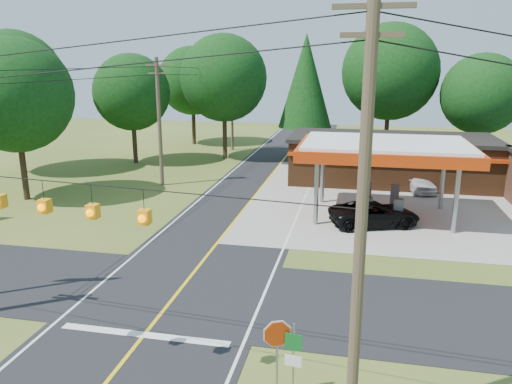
% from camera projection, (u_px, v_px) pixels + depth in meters
% --- Properties ---
extents(ground, '(120.00, 120.00, 0.00)m').
position_uv_depth(ground, '(178.00, 292.00, 21.67)').
color(ground, '#42581F').
rests_on(ground, ground).
extents(main_highway, '(8.00, 120.00, 0.02)m').
position_uv_depth(main_highway, '(178.00, 292.00, 21.67)').
color(main_highway, black).
rests_on(main_highway, ground).
extents(cross_road, '(70.00, 7.00, 0.02)m').
position_uv_depth(cross_road, '(178.00, 292.00, 21.67)').
color(cross_road, black).
rests_on(cross_road, ground).
extents(lane_center_yellow, '(0.15, 110.00, 0.00)m').
position_uv_depth(lane_center_yellow, '(178.00, 292.00, 21.67)').
color(lane_center_yellow, yellow).
rests_on(lane_center_yellow, main_highway).
extents(gas_canopy, '(10.60, 7.40, 4.88)m').
position_uv_depth(gas_canopy, '(385.00, 151.00, 31.13)').
color(gas_canopy, gray).
rests_on(gas_canopy, ground).
extents(convenience_store, '(16.40, 7.55, 3.80)m').
position_uv_depth(convenience_store, '(390.00, 159.00, 40.98)').
color(convenience_store, '#543018').
rests_on(convenience_store, ground).
extents(utility_pole_near_right, '(1.80, 0.30, 11.50)m').
position_uv_depth(utility_pole_near_right, '(361.00, 223.00, 12.05)').
color(utility_pole_near_right, '#473828').
rests_on(utility_pole_near_right, ground).
extents(utility_pole_far_left, '(1.80, 0.30, 10.00)m').
position_uv_depth(utility_pole_far_left, '(159.00, 120.00, 38.95)').
color(utility_pole_far_left, '#473828').
rests_on(utility_pole_far_left, ground).
extents(utility_pole_north, '(0.30, 0.30, 9.50)m').
position_uv_depth(utility_pole_north, '(232.00, 107.00, 54.86)').
color(utility_pole_north, '#473828').
rests_on(utility_pole_north, ground).
extents(overhead_beacons, '(17.04, 2.04, 1.03)m').
position_uv_depth(overhead_beacons, '(66.00, 185.00, 14.60)').
color(overhead_beacons, black).
rests_on(overhead_beacons, ground).
extents(treeline_backdrop, '(70.27, 51.59, 13.30)m').
position_uv_depth(treeline_backdrop, '(283.00, 88.00, 42.32)').
color(treeline_backdrop, '#332316').
rests_on(treeline_backdrop, ground).
extents(suv_car, '(6.83, 6.83, 1.50)m').
position_uv_depth(suv_car, '(374.00, 214.00, 30.18)').
color(suv_car, black).
rests_on(suv_car, ground).
extents(sedan_car, '(5.23, 5.23, 1.49)m').
position_uv_depth(sedan_car, '(418.00, 181.00, 38.26)').
color(sedan_car, silver).
rests_on(sedan_car, ground).
extents(octagonal_stop_sign, '(0.82, 0.38, 2.55)m').
position_uv_depth(octagonal_stop_sign, '(277.00, 340.00, 14.45)').
color(octagonal_stop_sign, gray).
rests_on(octagonal_stop_sign, ground).
extents(route_sign_post, '(0.51, 0.12, 2.49)m').
position_uv_depth(route_sign_post, '(293.00, 355.00, 14.45)').
color(route_sign_post, gray).
rests_on(route_sign_post, ground).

